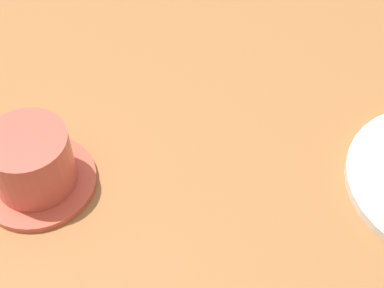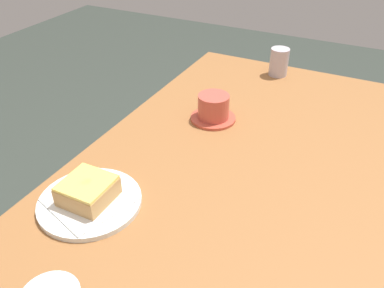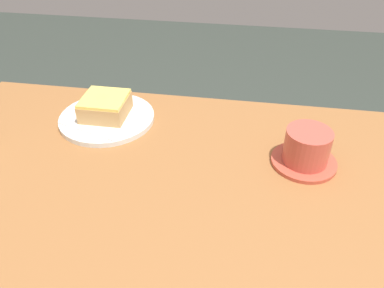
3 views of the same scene
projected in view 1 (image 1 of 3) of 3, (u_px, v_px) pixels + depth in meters
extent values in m
cube|color=#935D32|center=(162.00, 84.00, 0.73)|extent=(1.18, 0.71, 0.04)
cylinder|color=#995435|center=(381.00, 89.00, 1.23)|extent=(0.06, 0.06, 0.67)
cylinder|color=#C64D39|center=(38.00, 181.00, 0.60)|extent=(0.12, 0.12, 0.01)
cylinder|color=#C55041|center=(31.00, 160.00, 0.57)|extent=(0.08, 0.08, 0.06)
cylinder|color=black|center=(25.00, 142.00, 0.55)|extent=(0.07, 0.07, 0.00)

